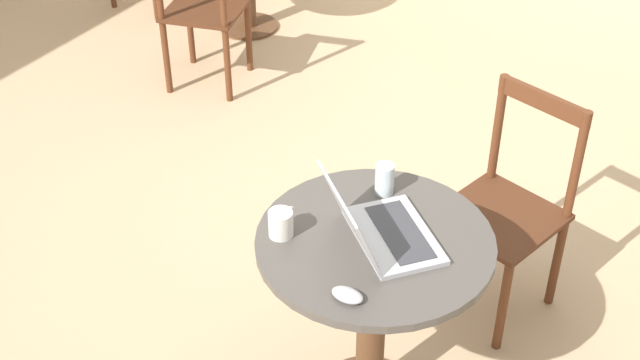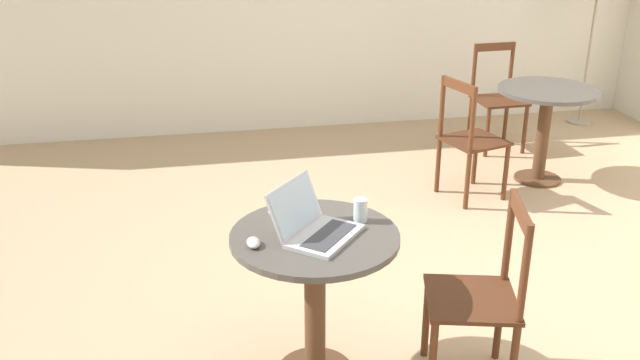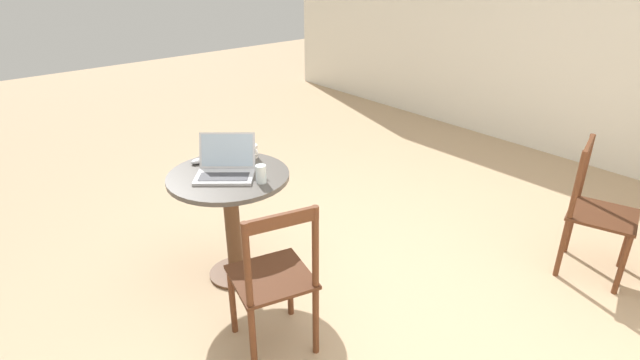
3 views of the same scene
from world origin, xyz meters
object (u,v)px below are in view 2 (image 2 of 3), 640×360
Objects in this scene: chair_mid_back at (497,98)px; mouse at (253,243)px; chair_near_right at (481,298)px; chair_mid_left at (469,140)px; drinking_glass at (360,210)px; mug at (277,203)px; laptop at (315,226)px; cafe_table_mid at (546,111)px; cafe_table_near at (315,270)px.

chair_mid_back reaches higher than mouse.
chair_near_right is 2.21m from chair_mid_left.
mug is at bearing 154.43° from drinking_glass.
laptop reaches higher than chair_mid_left.
laptop is (-2.19, -2.91, 0.35)m from chair_mid_back.
chair_near_right is 3.41m from chair_mid_back.
chair_near_right is 1.05m from mug.
chair_mid_left is (0.77, 2.07, 0.00)m from chair_near_right.
laptop is at bearing -128.73° from chair_mid_left.
drinking_glass is (-1.95, -2.80, 0.36)m from chair_mid_back.
chair_near_right is (-1.48, -2.27, -0.12)m from cafe_table_mid.
laptop is at bearing 9.10° from mouse.
drinking_glass is at bearing -125.71° from chair_mid_left.
mouse is 0.85× the size of mug.
cafe_table_near is 2.41m from chair_mid_left.
mouse is (-1.02, 0.13, 0.32)m from chair_near_right.
chair_near_right reaches higher than mug.
cafe_table_near is 0.38m from mug.
drinking_glass is (0.37, -0.17, 0.01)m from mug.
chair_mid_back is 9.20× the size of mouse.
cafe_table_near is 0.23m from laptop.
chair_mid_left is at bearing 51.27° from laptop.
cafe_table_mid is 0.82m from chair_mid_back.
mug is (-0.13, 0.28, -0.00)m from laptop.
chair_near_right reaches higher than cafe_table_near.
chair_mid_left is (1.51, 1.88, -0.12)m from cafe_table_near.
chair_mid_back is 7.86× the size of mug.
chair_near_right is at bearing -123.03° from cafe_table_mid.
cafe_table_near and cafe_table_mid have the same top height.
chair_mid_left is 2.33m from mug.
chair_mid_back is at bearing 53.06° from laptop.
mug is at bearing 114.96° from laptop.
cafe_table_near is at bearing -128.90° from chair_mid_left.
chair_near_right is 9.20× the size of mouse.
chair_near_right reaches higher than cafe_table_mid.
laptop reaches higher than mug.
chair_mid_left is 2.22m from drinking_glass.
cafe_table_near is at bearing 82.75° from laptop.
laptop is 0.26m from drinking_glass.
mug is at bearing 116.41° from cafe_table_near.
mouse is at bearing -132.85° from chair_mid_left.
cafe_table_near is 0.34m from drinking_glass.
laptop reaches higher than cafe_table_mid.
chair_mid_back is 3.52m from mug.
chair_near_right is 0.68m from drinking_glass.
cafe_table_near is at bearing 165.62° from chair_near_right.
laptop is 0.31m from mug.
mouse is 0.90× the size of drinking_glass.
chair_near_right and chair_mid_back have the same top height.
chair_mid_back is (0.67, 1.02, 0.00)m from chair_mid_left.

